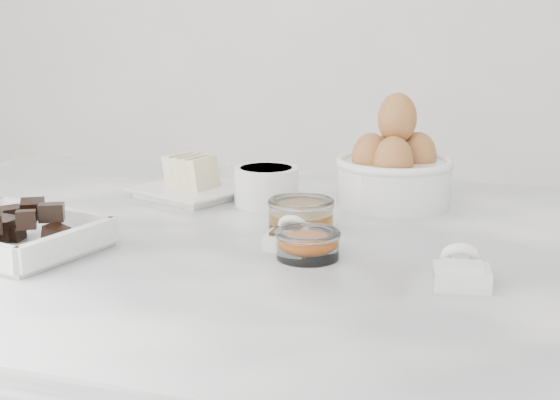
# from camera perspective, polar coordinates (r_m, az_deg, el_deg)

# --- Properties ---
(marble_slab) EXTENTS (1.20, 0.80, 0.04)m
(marble_slab) POSITION_cam_1_polar(r_m,az_deg,el_deg) (0.96, -1.70, -3.80)
(marble_slab) COLOR silver
(marble_slab) RESTS_ON cabinet
(chocolate_dish) EXTENTS (0.23, 0.20, 0.05)m
(chocolate_dish) POSITION_cam_1_polar(r_m,az_deg,el_deg) (0.95, -19.20, -2.03)
(chocolate_dish) COLOR white
(chocolate_dish) RESTS_ON marble_slab
(butter_plate) EXTENTS (0.19, 0.19, 0.06)m
(butter_plate) POSITION_cam_1_polar(r_m,az_deg,el_deg) (1.16, -6.44, 1.32)
(butter_plate) COLOR white
(butter_plate) RESTS_ON marble_slab
(sugar_ramekin) EXTENTS (0.09, 0.09, 0.05)m
(sugar_ramekin) POSITION_cam_1_polar(r_m,az_deg,el_deg) (1.10, -1.01, 1.14)
(sugar_ramekin) COLOR white
(sugar_ramekin) RESTS_ON marble_slab
(egg_bowl) EXTENTS (0.17, 0.17, 0.16)m
(egg_bowl) POSITION_cam_1_polar(r_m,az_deg,el_deg) (1.11, 8.33, 2.26)
(egg_bowl) COLOR white
(egg_bowl) RESTS_ON marble_slab
(honey_bowl) EXTENTS (0.09, 0.09, 0.04)m
(honey_bowl) POSITION_cam_1_polar(r_m,az_deg,el_deg) (0.98, 1.56, -0.95)
(honey_bowl) COLOR white
(honey_bowl) RESTS_ON marble_slab
(zest_bowl) EXTENTS (0.07, 0.07, 0.03)m
(zest_bowl) POSITION_cam_1_polar(r_m,az_deg,el_deg) (0.86, 2.06, -3.17)
(zest_bowl) COLOR white
(zest_bowl) RESTS_ON marble_slab
(vanilla_spoon) EXTENTS (0.05, 0.06, 0.04)m
(vanilla_spoon) POSITION_cam_1_polar(r_m,az_deg,el_deg) (0.90, 0.66, -2.70)
(vanilla_spoon) COLOR white
(vanilla_spoon) RESTS_ON marble_slab
(salt_spoon) EXTENTS (0.06, 0.07, 0.04)m
(salt_spoon) POSITION_cam_1_polar(r_m,az_deg,el_deg) (0.80, 13.12, -5.08)
(salt_spoon) COLOR white
(salt_spoon) RESTS_ON marble_slab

